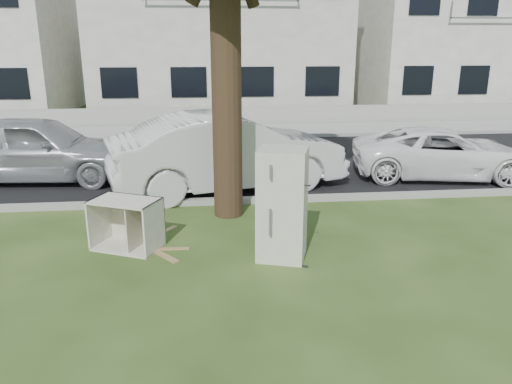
{
  "coord_description": "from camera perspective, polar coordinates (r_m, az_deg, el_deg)",
  "views": [
    {
      "loc": [
        -0.82,
        -7.24,
        3.18
      ],
      "look_at": [
        0.0,
        0.6,
        0.8
      ],
      "focal_mm": 35.0,
      "sensor_mm": 36.0,
      "label": 1
    }
  ],
  "objects": [
    {
      "name": "sidewalk",
      "position": [
        18.53,
        -3.4,
        6.94
      ],
      "size": [
        120.0,
        2.8,
        0.01
      ],
      "primitive_type": "cube",
      "color": "gray",
      "rests_on": "ground"
    },
    {
      "name": "plank_a",
      "position": [
        8.14,
        -11.08,
        -6.43
      ],
      "size": [
        0.98,
        0.11,
        0.02
      ],
      "primitive_type": "cube",
      "rotation": [
        0.0,
        0.0,
        -0.03
      ],
      "color": "#A1794E",
      "rests_on": "ground"
    },
    {
      "name": "townhouse_center",
      "position": [
        24.76,
        -4.31,
        18.06
      ],
      "size": [
        11.22,
        8.16,
        7.44
      ],
      "color": "silver",
      "rests_on": "ground"
    },
    {
      "name": "car_left",
      "position": [
        12.8,
        -23.79,
        4.59
      ],
      "size": [
        4.71,
        2.21,
        1.56
      ],
      "primitive_type": "imported",
      "rotation": [
        0.0,
        0.0,
        1.49
      ],
      "color": "#9A9DA1",
      "rests_on": "ground"
    },
    {
      "name": "townhouse_right",
      "position": [
        27.86,
        22.32,
        16.15
      ],
      "size": [
        10.2,
        8.16,
        6.84
      ],
      "color": "white",
      "rests_on": "ground"
    },
    {
      "name": "fridge",
      "position": [
        7.45,
        3.02,
        -1.43
      ],
      "size": [
        0.86,
        0.83,
        1.7
      ],
      "primitive_type": "cube",
      "rotation": [
        0.0,
        0.0,
        -0.3
      ],
      "color": "beige",
      "rests_on": "ground"
    },
    {
      "name": "ground",
      "position": [
        7.95,
        0.44,
        -6.75
      ],
      "size": [
        120.0,
        120.0,
        0.0
      ],
      "primitive_type": "plane",
      "color": "#2A3F16"
    },
    {
      "name": "plank_c",
      "position": [
        8.8,
        -10.7,
        -4.6
      ],
      "size": [
        0.5,
        0.65,
        0.02
      ],
      "primitive_type": "cube",
      "rotation": [
        0.0,
        0.0,
        0.94
      ],
      "color": "tan",
      "rests_on": "ground"
    },
    {
      "name": "car_center",
      "position": [
        11.01,
        -3.21,
        4.59
      ],
      "size": [
        5.45,
        3.13,
        1.7
      ],
      "primitive_type": "imported",
      "rotation": [
        0.0,
        0.0,
        1.85
      ],
      "color": "silver",
      "rests_on": "ground"
    },
    {
      "name": "low_wall",
      "position": [
        20.05,
        -3.64,
        8.69
      ],
      "size": [
        120.0,
        0.15,
        0.7
      ],
      "primitive_type": "cube",
      "color": "gray",
      "rests_on": "ground"
    },
    {
      "name": "kerb_near",
      "position": [
        10.23,
        -1.1,
        -1.28
      ],
      "size": [
        120.0,
        0.18,
        0.12
      ],
      "primitive_type": "cube",
      "color": "gray",
      "rests_on": "ground"
    },
    {
      "name": "cabinet",
      "position": [
        8.19,
        -14.58,
        -3.56
      ],
      "size": [
        1.21,
        1.01,
        0.81
      ],
      "primitive_type": "cube",
      "rotation": [
        0.0,
        0.0,
        -0.43
      ],
      "color": "beige",
      "rests_on": "ground"
    },
    {
      "name": "road",
      "position": [
        13.64,
        -2.39,
        3.36
      ],
      "size": [
        120.0,
        7.0,
        0.01
      ],
      "primitive_type": "cube",
      "color": "black",
      "rests_on": "ground"
    },
    {
      "name": "kerb_far",
      "position": [
        17.11,
        -3.16,
        6.1
      ],
      "size": [
        120.0,
        0.18,
        0.12
      ],
      "primitive_type": "cube",
      "color": "gray",
      "rests_on": "ground"
    },
    {
      "name": "car_right",
      "position": [
        12.9,
        20.61,
        4.2
      ],
      "size": [
        4.57,
        2.71,
        1.19
      ],
      "primitive_type": "imported",
      "rotation": [
        0.0,
        0.0,
        1.39
      ],
      "color": "white",
      "rests_on": "ground"
    },
    {
      "name": "plank_b",
      "position": [
        8.02,
        -11.15,
        -6.77
      ],
      "size": [
        0.7,
        0.86,
        0.02
      ],
      "primitive_type": "cube",
      "rotation": [
        0.0,
        0.0,
        -0.91
      ],
      "color": "#9C7B51",
      "rests_on": "ground"
    }
  ]
}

